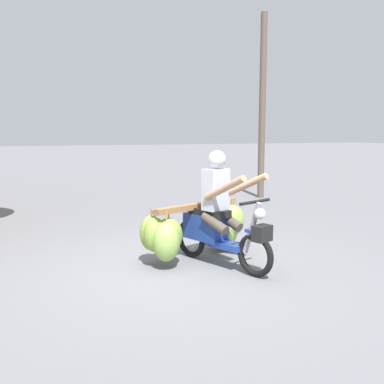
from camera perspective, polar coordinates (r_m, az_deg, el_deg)
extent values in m
plane|color=slate|center=(5.88, -1.42, -10.15)|extent=(120.00, 120.00, 0.00)
torus|color=black|center=(5.58, 8.32, -8.22)|extent=(0.27, 0.55, 0.56)
torus|color=black|center=(6.38, -0.15, -6.12)|extent=(0.27, 0.55, 0.56)
cube|color=navy|center=(5.89, 4.51, -6.92)|extent=(0.42, 0.61, 0.08)
cube|color=navy|center=(6.11, 1.76, -4.61)|extent=(0.48, 0.70, 0.36)
cube|color=black|center=(6.01, 2.30, -2.68)|extent=(0.45, 0.65, 0.10)
cylinder|color=gray|center=(5.54, 7.90, -4.72)|extent=(0.16, 0.29, 0.69)
cylinder|color=black|center=(5.45, 8.29, -1.29)|extent=(0.54, 0.23, 0.04)
sphere|color=silver|center=(5.42, 8.92, -2.85)|extent=(0.14, 0.14, 0.14)
cube|color=black|center=(5.45, 9.20, -5.38)|extent=(0.28, 0.23, 0.20)
cube|color=navy|center=(5.51, 8.38, -5.22)|extent=(0.19, 0.30, 0.04)
cube|color=olive|center=(6.17, 0.79, -1.85)|extent=(1.44, 0.60, 0.08)
cube|color=olive|center=(6.30, -0.34, -1.92)|extent=(1.30, 0.53, 0.06)
ellipsoid|color=#81A443|center=(5.90, -3.09, -5.71)|extent=(0.43, 0.40, 0.48)
cylinder|color=#998459|center=(5.84, -3.11, -3.02)|extent=(0.02, 0.02, 0.15)
ellipsoid|color=#7CA03F|center=(5.86, -4.88, -5.63)|extent=(0.42, 0.40, 0.47)
cylinder|color=#998459|center=(5.80, -4.91, -3.03)|extent=(0.02, 0.02, 0.13)
ellipsoid|color=#89AD4C|center=(6.62, 5.35, -3.72)|extent=(0.45, 0.42, 0.47)
cylinder|color=#998459|center=(6.58, 5.37, -1.59)|extent=(0.02, 0.02, 0.09)
ellipsoid|color=#7C9F3E|center=(6.87, 2.98, -4.13)|extent=(0.40, 0.38, 0.59)
cylinder|color=#998459|center=(6.81, 3.00, -1.40)|extent=(0.02, 0.02, 0.13)
ellipsoid|color=#86AA49|center=(6.63, 3.99, -4.81)|extent=(0.61, 0.59, 0.63)
cylinder|color=#998459|center=(6.56, 4.02, -1.80)|extent=(0.02, 0.02, 0.14)
ellipsoid|color=#8EB150|center=(5.77, -3.37, -6.51)|extent=(0.51, 0.49, 0.54)
cylinder|color=#998459|center=(5.70, -3.40, -3.40)|extent=(0.02, 0.02, 0.16)
ellipsoid|color=#7DA040|center=(6.81, 4.48, -4.68)|extent=(0.47, 0.44, 0.63)
cylinder|color=#998459|center=(6.74, 4.51, -1.65)|extent=(0.02, 0.02, 0.16)
ellipsoid|color=#7FA342|center=(6.04, -5.41, -5.37)|extent=(0.39, 0.36, 0.49)
cylinder|color=#998459|center=(5.98, -5.45, -2.73)|extent=(0.02, 0.02, 0.13)
cube|color=#B2B7C6|center=(5.88, 3.15, 0.33)|extent=(0.39, 0.32, 0.56)
sphere|color=silver|center=(5.83, 3.32, 4.31)|extent=(0.24, 0.24, 0.24)
cylinder|color=tan|center=(5.79, 6.92, 0.82)|extent=(0.38, 0.69, 0.39)
cylinder|color=tan|center=(5.50, 4.29, 0.49)|extent=(0.28, 0.72, 0.39)
cylinder|color=#4C4238|center=(5.97, 4.88, -3.75)|extent=(0.27, 0.46, 0.27)
cylinder|color=#4C4238|center=(5.77, 3.01, -4.14)|extent=(0.27, 0.46, 0.27)
cylinder|color=brown|center=(12.30, 9.24, 10.95)|extent=(0.18, 0.18, 5.02)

